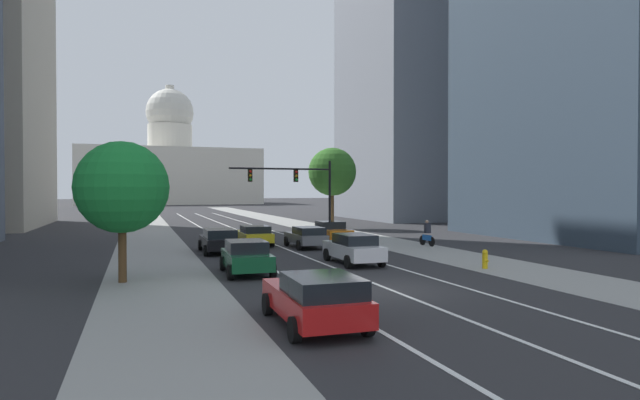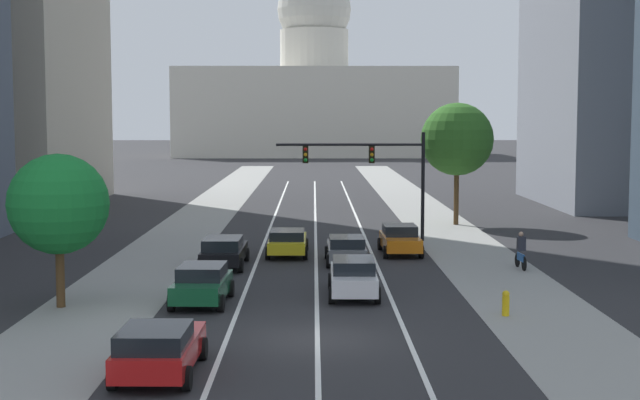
# 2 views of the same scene
# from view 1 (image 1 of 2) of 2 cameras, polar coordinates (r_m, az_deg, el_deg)

# --- Properties ---
(ground_plane) EXTENTS (400.00, 400.00, 0.00)m
(ground_plane) POSITION_cam_1_polar(r_m,az_deg,el_deg) (58.32, -10.42, -2.62)
(ground_plane) COLOR #2B2B2D
(sidewalk_left) EXTENTS (4.46, 130.00, 0.01)m
(sidewalk_left) POSITION_cam_1_polar(r_m,az_deg,el_deg) (52.67, -18.15, -3.03)
(sidewalk_left) COLOR gray
(sidewalk_left) RESTS_ON ground
(sidewalk_right) EXTENTS (4.46, 130.00, 0.01)m
(sidewalk_right) POSITION_cam_1_polar(r_m,az_deg,el_deg) (55.25, -1.46, -2.80)
(sidewalk_right) COLOR gray
(sidewalk_right) RESTS_ON ground
(lane_stripe_left) EXTENTS (0.16, 90.00, 0.01)m
(lane_stripe_left) POSITION_cam_1_polar(r_m,az_deg,el_deg) (43.10, -11.15, -3.88)
(lane_stripe_left) COLOR white
(lane_stripe_left) RESTS_ON ground
(lane_stripe_center) EXTENTS (0.16, 90.00, 0.01)m
(lane_stripe_center) POSITION_cam_1_polar(r_m,az_deg,el_deg) (43.58, -7.43, -3.81)
(lane_stripe_center) COLOR white
(lane_stripe_center) RESTS_ON ground
(lane_stripe_right) EXTENTS (0.16, 90.00, 0.01)m
(lane_stripe_right) POSITION_cam_1_polar(r_m,az_deg,el_deg) (44.25, -3.81, -3.74)
(lane_stripe_right) COLOR white
(lane_stripe_right) RESTS_ON ground
(office_tower_far_right) EXTENTS (21.83, 19.25, 58.42)m
(office_tower_far_right) POSITION_cam_1_polar(r_m,az_deg,el_deg) (76.81, 12.12, 20.43)
(office_tower_far_right) COLOR gray
(office_tower_far_right) RESTS_ON ground
(capitol_building) EXTENTS (47.65, 29.33, 33.61)m
(capitol_building) POSITION_cam_1_polar(r_m,az_deg,el_deg) (156.12, -15.89, 3.22)
(capitol_building) COLOR beige
(capitol_building) RESTS_ON ground
(car_green) EXTENTS (2.14, 4.13, 1.47)m
(car_green) POSITION_cam_1_polar(r_m,az_deg,el_deg) (23.54, -7.95, -6.04)
(car_green) COLOR #14512D
(car_green) RESTS_ON ground
(car_orange) EXTENTS (2.07, 4.26, 1.47)m
(car_orange) POSITION_cam_1_polar(r_m,az_deg,el_deg) (37.77, 1.17, -3.40)
(car_orange) COLOR orange
(car_orange) RESTS_ON ground
(car_black) EXTENTS (2.08, 4.70, 1.44)m
(car_black) POSITION_cam_1_polar(r_m,az_deg,el_deg) (31.70, -10.87, -4.26)
(car_black) COLOR black
(car_black) RESTS_ON ground
(car_yellow) EXTENTS (2.07, 4.55, 1.35)m
(car_yellow) POSITION_cam_1_polar(r_m,az_deg,el_deg) (35.70, -7.16, -3.74)
(car_yellow) COLOR yellow
(car_yellow) RESTS_ON ground
(car_white) EXTENTS (1.98, 4.47, 1.50)m
(car_white) POSITION_cam_1_polar(r_m,az_deg,el_deg) (26.55, 3.63, -5.21)
(car_white) COLOR silver
(car_white) RESTS_ON ground
(car_gray) EXTENTS (1.99, 4.07, 1.37)m
(car_gray) POSITION_cam_1_polar(r_m,az_deg,el_deg) (33.83, -1.48, -3.96)
(car_gray) COLOR slate
(car_gray) RESTS_ON ground
(car_red) EXTENTS (2.18, 4.45, 1.46)m
(car_red) POSITION_cam_1_polar(r_m,az_deg,el_deg) (14.41, -0.47, -10.54)
(car_red) COLOR red
(car_red) RESTS_ON ground
(traffic_signal_mast) EXTENTS (8.30, 0.39, 6.09)m
(traffic_signal_mast) POSITION_cam_1_polar(r_m,az_deg,el_deg) (41.99, -2.42, 1.85)
(traffic_signal_mast) COLOR black
(traffic_signal_mast) RESTS_ON ground
(fire_hydrant) EXTENTS (0.26, 0.35, 0.91)m
(fire_hydrant) POSITION_cam_1_polar(r_m,az_deg,el_deg) (26.03, 17.41, -6.09)
(fire_hydrant) COLOR yellow
(fire_hydrant) RESTS_ON ground
(cyclist) EXTENTS (0.38, 1.70, 1.72)m
(cyclist) POSITION_cam_1_polar(r_m,az_deg,el_deg) (35.72, 11.52, -3.53)
(cyclist) COLOR black
(cyclist) RESTS_ON ground
(street_tree_far_right) EXTENTS (4.66, 4.66, 7.84)m
(street_tree_far_right) POSITION_cam_1_polar(r_m,az_deg,el_deg) (51.12, 1.34, 3.06)
(street_tree_far_right) COLOR #51381E
(street_tree_far_right) RESTS_ON ground
(street_tree_near_left) EXTENTS (3.66, 3.66, 5.63)m
(street_tree_near_left) POSITION_cam_1_polar(r_m,az_deg,el_deg) (22.36, -20.62, 1.27)
(street_tree_near_left) COLOR #51381E
(street_tree_near_left) RESTS_ON ground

